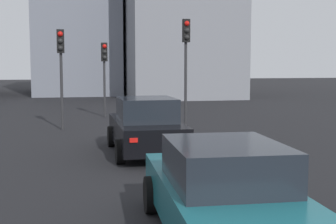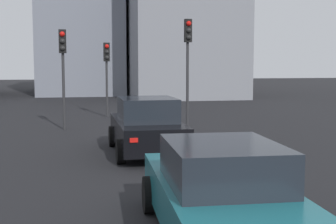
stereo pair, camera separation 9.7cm
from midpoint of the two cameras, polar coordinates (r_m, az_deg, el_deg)
name	(u,v)px [view 1 (the left image)]	position (r m, az deg, el deg)	size (l,w,h in m)	color
car_black_lead	(146,127)	(13.36, -2.95, -1.84)	(4.29, 2.00, 1.62)	black
car_teal_second	(222,192)	(6.86, 6.25, -9.79)	(4.44, 2.07, 1.47)	#19606B
traffic_light_near_left	(61,58)	(18.50, -13.17, 6.48)	(0.32, 0.28, 3.90)	#2D2D30
traffic_light_near_right	(186,51)	(18.52, 2.09, 7.55)	(0.32, 0.28, 4.34)	#2D2D30
traffic_light_far_left	(104,64)	(22.80, -7.94, 5.92)	(0.32, 0.30, 3.61)	#2D2D30
building_facade_left	(175,4)	(39.43, 0.78, 13.10)	(13.16, 8.32, 15.08)	gray
building_facade_center	(76,12)	(44.45, -11.24, 11.94)	(14.07, 7.14, 14.72)	gray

